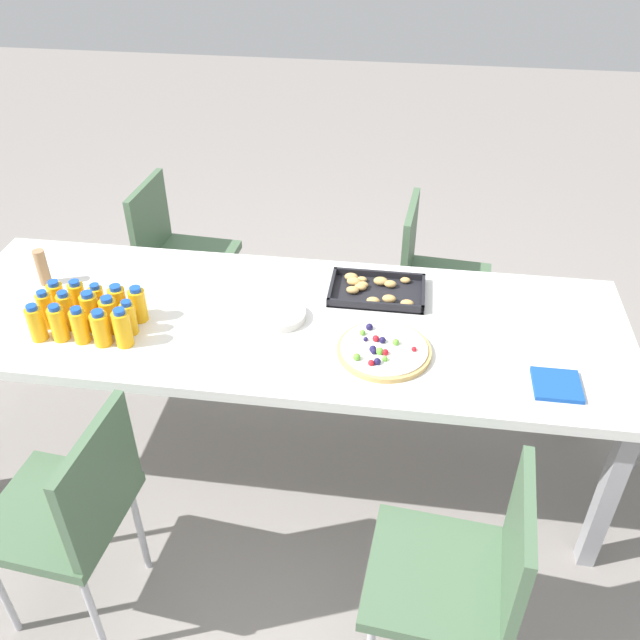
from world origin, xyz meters
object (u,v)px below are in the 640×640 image
at_px(juice_bottle_5, 46,310).
at_px(juice_bottle_8, 110,315).
at_px(juice_bottle_3, 101,328).
at_px(snack_tray, 376,290).
at_px(juice_bottle_9, 129,318).
at_px(plate_stack, 280,315).
at_px(chair_far_right, 432,273).
at_px(party_table, 281,331).
at_px(fruit_pizza, 383,350).
at_px(napkin_stack, 557,385).
at_px(juice_bottle_4, 123,328).
at_px(juice_bottle_0, 36,323).
at_px(juice_bottle_11, 78,299).
at_px(chair_near_left, 74,506).
at_px(chair_far_left, 176,249).
at_px(juice_bottle_6, 67,311).
at_px(juice_bottle_14, 138,305).
at_px(juice_bottle_10, 57,298).
at_px(cardboard_tube, 42,267).
at_px(chair_near_right, 465,571).
at_px(juice_bottle_2, 80,326).
at_px(juice_bottle_12, 98,302).
at_px(juice_bottle_13, 118,303).
at_px(juice_bottle_7, 91,312).

relative_size(juice_bottle_5, juice_bottle_8, 1.03).
bearing_deg(juice_bottle_3, snack_tray, 25.79).
xyz_separation_m(juice_bottle_9, plate_stack, (0.50, 0.15, -0.05)).
bearing_deg(chair_far_right, party_table, -32.03).
relative_size(fruit_pizza, napkin_stack, 2.13).
xyz_separation_m(fruit_pizza, plate_stack, (-0.38, 0.15, 0.00)).
bearing_deg(juice_bottle_4, fruit_pizza, 4.86).
bearing_deg(juice_bottle_0, snack_tray, 21.29).
bearing_deg(juice_bottle_11, chair_far_right, 32.80).
xyz_separation_m(chair_near_left, juice_bottle_5, (-0.30, 0.58, 0.29)).
relative_size(chair_near_left, snack_tray, 2.32).
bearing_deg(juice_bottle_9, plate_stack, 16.95).
bearing_deg(juice_bottle_4, juice_bottle_0, -178.22).
height_order(chair_far_right, chair_far_left, same).
distance_m(chair_far_left, juice_bottle_6, 1.00).
bearing_deg(juice_bottle_14, juice_bottle_10, -179.65).
height_order(juice_bottle_8, cardboard_tube, cardboard_tube).
height_order(chair_near_right, juice_bottle_2, juice_bottle_2).
xyz_separation_m(juice_bottle_6, snack_tray, (1.05, 0.37, -0.06)).
relative_size(juice_bottle_2, juice_bottle_9, 1.04).
bearing_deg(cardboard_tube, juice_bottle_5, -61.28).
bearing_deg(napkin_stack, juice_bottle_12, 174.02).
distance_m(juice_bottle_13, snack_tray, 0.94).
relative_size(chair_near_left, juice_bottle_13, 5.96).
bearing_deg(juice_bottle_4, juice_bottle_7, 152.46).
distance_m(party_table, juice_bottle_11, 0.74).
bearing_deg(cardboard_tube, fruit_pizza, -10.71).
relative_size(juice_bottle_2, juice_bottle_11, 0.95).
distance_m(juice_bottle_7, juice_bottle_8, 0.07).
relative_size(juice_bottle_9, juice_bottle_10, 0.97).
distance_m(juice_bottle_8, napkin_stack, 1.51).
relative_size(juice_bottle_13, fruit_pizza, 0.44).
distance_m(juice_bottle_0, juice_bottle_4, 0.31).
relative_size(juice_bottle_2, juice_bottle_3, 1.02).
height_order(chair_near_right, juice_bottle_9, juice_bottle_9).
bearing_deg(juice_bottle_7, juice_bottle_2, -96.55).
xyz_separation_m(juice_bottle_14, fruit_pizza, (0.88, -0.07, -0.05)).
xyz_separation_m(chair_far_right, chair_far_left, (-1.23, 0.05, 0.00)).
height_order(juice_bottle_8, juice_bottle_13, juice_bottle_8).
bearing_deg(juice_bottle_8, juice_bottle_7, 175.44).
height_order(party_table, fruit_pizza, fruit_pizza).
bearing_deg(juice_bottle_3, juice_bottle_2, 177.59).
bearing_deg(juice_bottle_11, juice_bottle_2, -64.48).
distance_m(juice_bottle_5, juice_bottle_11, 0.11).
xyz_separation_m(juice_bottle_4, juice_bottle_7, (-0.14, 0.07, 0.00)).
height_order(chair_near_right, napkin_stack, chair_near_right).
relative_size(juice_bottle_0, juice_bottle_9, 1.05).
height_order(chair_far_left, plate_stack, chair_far_left).
bearing_deg(juice_bottle_13, juice_bottle_2, -118.93).
relative_size(chair_near_left, juice_bottle_7, 5.54).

